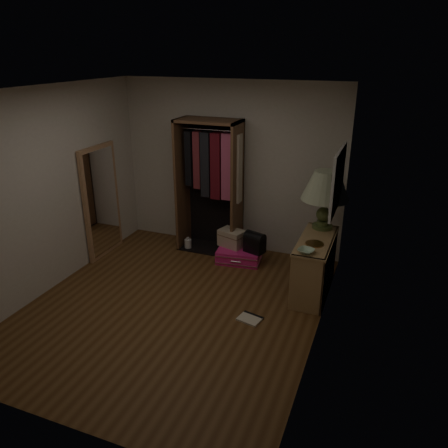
{
  "coord_description": "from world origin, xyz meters",
  "views": [
    {
      "loc": [
        2.28,
        -4.13,
        3.0
      ],
      "look_at": [
        0.3,
        0.95,
        0.8
      ],
      "focal_mm": 35.0,
      "sensor_mm": 36.0,
      "label": 1
    }
  ],
  "objects": [
    {
      "name": "ground",
      "position": [
        0.0,
        0.0,
        0.0
      ],
      "size": [
        4.0,
        4.0,
        0.0
      ],
      "primitive_type": "plane",
      "color": "#513117",
      "rests_on": "ground"
    },
    {
      "name": "room_walls",
      "position": [
        0.08,
        0.04,
        1.5
      ],
      "size": [
        3.52,
        4.02,
        2.6
      ],
      "color": "beige",
      "rests_on": "ground"
    },
    {
      "name": "console_bookshelf",
      "position": [
        1.54,
        1.03,
        0.39
      ],
      "size": [
        0.42,
        1.12,
        0.75
      ],
      "color": "#9E7A4C",
      "rests_on": "ground"
    },
    {
      "name": "open_wardrobe",
      "position": [
        -0.21,
        1.77,
        1.21
      ],
      "size": [
        0.99,
        0.5,
        2.05
      ],
      "color": "brown",
      "rests_on": "ground"
    },
    {
      "name": "floor_mirror",
      "position": [
        -1.7,
        1.0,
        0.85
      ],
      "size": [
        0.06,
        0.8,
        1.7
      ],
      "color": "#A4754F",
      "rests_on": "ground"
    },
    {
      "name": "pink_suitcase",
      "position": [
        0.34,
        1.49,
        0.1
      ],
      "size": [
        0.71,
        0.55,
        0.2
      ],
      "rotation": [
        0.0,
        0.0,
        0.13
      ],
      "color": "#DC1A73",
      "rests_on": "ground"
    },
    {
      "name": "train_case",
      "position": [
        0.19,
        1.56,
        0.33
      ],
      "size": [
        0.44,
        0.36,
        0.27
      ],
      "rotation": [
        0.0,
        0.0,
        -0.3
      ],
      "color": "tan",
      "rests_on": "pink_suitcase"
    },
    {
      "name": "black_bag",
      "position": [
        0.58,
        1.48,
        0.36
      ],
      "size": [
        0.33,
        0.27,
        0.32
      ],
      "rotation": [
        0.0,
        0.0,
        -0.31
      ],
      "color": "black",
      "rests_on": "pink_suitcase"
    },
    {
      "name": "table_lamp",
      "position": [
        1.54,
        1.42,
        1.33
      ],
      "size": [
        0.81,
        0.81,
        0.79
      ],
      "rotation": [
        0.0,
        0.0,
        -0.37
      ],
      "color": "#415127",
      "rests_on": "console_bookshelf"
    },
    {
      "name": "brass_tray",
      "position": [
        1.54,
        0.85,
        0.76
      ],
      "size": [
        0.26,
        0.26,
        0.01
      ],
      "rotation": [
        0.0,
        0.0,
        0.15
      ],
      "color": "olive",
      "rests_on": "console_bookshelf"
    },
    {
      "name": "ceramic_bowl",
      "position": [
        1.49,
        0.57,
        0.77
      ],
      "size": [
        0.24,
        0.24,
        0.05
      ],
      "primitive_type": "imported",
      "rotation": [
        0.0,
        0.0,
        -0.27
      ],
      "color": "#A1C1A3",
      "rests_on": "console_bookshelf"
    },
    {
      "name": "white_jug",
      "position": [
        -0.57,
        1.6,
        0.08
      ],
      "size": [
        0.13,
        0.13,
        0.19
      ],
      "rotation": [
        0.0,
        0.0,
        0.19
      ],
      "color": "silver",
      "rests_on": "ground"
    },
    {
      "name": "floor_book",
      "position": [
        0.97,
        0.09,
        0.01
      ],
      "size": [
        0.31,
        0.27,
        0.02
      ],
      "rotation": [
        0.0,
        0.0,
        -0.22
      ],
      "color": "beige",
      "rests_on": "ground"
    }
  ]
}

